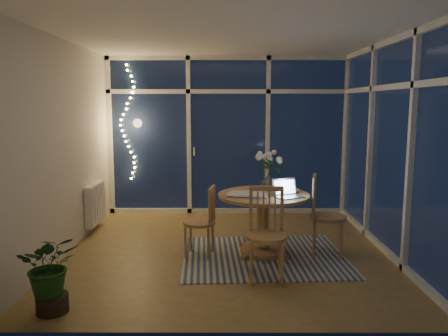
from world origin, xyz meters
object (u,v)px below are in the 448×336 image
at_px(laptop, 289,188).
at_px(flower_vase, 269,181).
at_px(dining_table, 263,224).
at_px(chair_front, 266,234).
at_px(potted_plant, 50,271).
at_px(chair_left, 199,221).
at_px(chair_right, 328,215).

relative_size(laptop, flower_vase, 1.47).
bearing_deg(laptop, dining_table, 121.79).
bearing_deg(chair_front, potted_plant, -155.71).
height_order(dining_table, chair_left, chair_left).
bearing_deg(laptop, chair_front, -141.40).
distance_m(chair_right, potted_plant, 3.16).
relative_size(chair_right, potted_plant, 1.30).
xyz_separation_m(chair_right, laptop, (-0.51, -0.18, 0.37)).
distance_m(laptop, flower_vase, 0.54).
bearing_deg(laptop, chair_right, -3.69).
bearing_deg(dining_table, potted_plant, -142.70).
xyz_separation_m(chair_right, flower_vase, (-0.69, 0.32, 0.36)).
bearing_deg(potted_plant, chair_front, 20.58).
bearing_deg(flower_vase, chair_left, -156.59).
xyz_separation_m(dining_table, chair_right, (0.78, -0.02, 0.12)).
distance_m(dining_table, chair_right, 0.79).
relative_size(dining_table, chair_right, 1.11).
bearing_deg(flower_vase, potted_plant, -138.81).
height_order(dining_table, potted_plant, potted_plant).
relative_size(dining_table, potted_plant, 1.45).
bearing_deg(flower_vase, chair_right, -24.90).
bearing_deg(dining_table, flower_vase, 73.42).
relative_size(chair_left, chair_front, 0.89).
relative_size(chair_right, laptop, 3.20).
xyz_separation_m(dining_table, potted_plant, (-2.00, -1.52, 0.00)).
bearing_deg(flower_vase, dining_table, -106.58).
distance_m(chair_front, laptop, 0.77).
distance_m(laptop, potted_plant, 2.68).
height_order(dining_table, flower_vase, flower_vase).
distance_m(chair_front, potted_plant, 2.10).
relative_size(chair_left, laptop, 2.81).
bearing_deg(chair_front, chair_left, 139.81).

